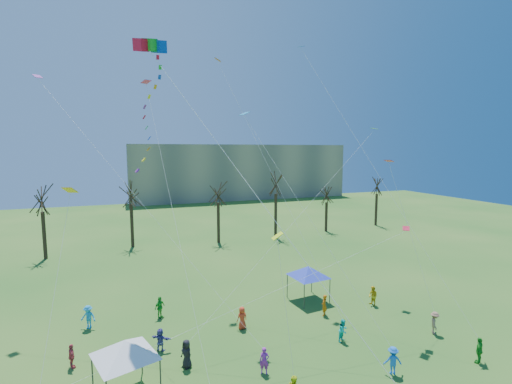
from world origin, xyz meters
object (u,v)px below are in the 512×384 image
object	(u,v)px
canopy_tent_white	(125,349)
big_box_kite	(154,115)
canopy_tent_blue	(308,271)
distant_building	(239,171)

from	to	relation	value
canopy_tent_white	big_box_kite	bearing A→B (deg)	63.03
canopy_tent_white	canopy_tent_blue	size ratio (longest dim) A/B	0.98
canopy_tent_blue	big_box_kite	bearing A→B (deg)	-166.38
distant_building	canopy_tent_white	size ratio (longest dim) A/B	14.63
distant_building	canopy_tent_white	bearing A→B (deg)	-111.83
distant_building	canopy_tent_blue	size ratio (longest dim) A/B	14.35
distant_building	canopy_tent_blue	bearing A→B (deg)	-102.52
distant_building	canopy_tent_blue	xyz separation A→B (m)	(-15.45, -69.58, -4.83)
big_box_kite	canopy_tent_blue	xyz separation A→B (m)	(13.22, 3.20, -13.07)
distant_building	big_box_kite	xyz separation A→B (m)	(-28.67, -72.79, 8.24)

